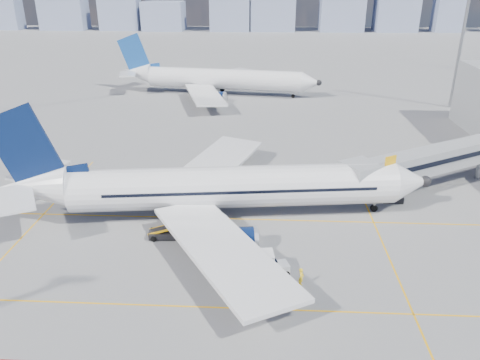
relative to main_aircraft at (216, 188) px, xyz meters
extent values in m
plane|color=gray|center=(1.92, -8.44, -3.22)|extent=(420.00, 420.00, 0.00)
cube|color=orange|center=(1.92, -0.44, -3.21)|extent=(60.00, 0.18, 0.01)
cube|color=orange|center=(1.92, -14.44, -3.21)|extent=(80.00, 0.15, 0.01)
cube|color=orange|center=(15.92, -6.44, -3.21)|extent=(0.15, 28.00, 0.01)
cube|color=orange|center=(-18.08, -0.44, -3.21)|extent=(0.15, 30.00, 0.01)
cube|color=gray|center=(24.17, 7.71, 0.68)|extent=(20.84, 13.93, 2.60)
cube|color=black|center=(24.17, 7.71, 0.88)|extent=(20.52, 13.82, 0.55)
cube|color=gray|center=(14.62, 2.06, 0.68)|extent=(4.49, 4.56, 3.00)
cube|color=black|center=(18.92, 4.36, -2.87)|extent=(2.20, 1.00, 0.70)
cylinder|color=gray|center=(18.92, 4.36, -1.52)|extent=(0.56, 0.56, 2.70)
cylinder|color=gray|center=(30.92, 11.56, -1.27)|extent=(0.60, 0.60, 3.90)
cube|color=orange|center=(17.42, 1.86, 2.48)|extent=(1.26, 0.82, 1.20)
cylinder|color=gray|center=(39.92, 46.56, 9.28)|extent=(0.56, 0.56, 25.00)
cube|color=gray|center=(-115.02, 181.56, 5.22)|extent=(10.79, 8.76, 16.88)
cube|color=gray|center=(-88.77, 181.56, 4.77)|extent=(20.46, 11.02, 15.97)
cube|color=gray|center=(-62.36, 181.56, 5.22)|extent=(17.95, 9.88, 16.87)
cube|color=gray|center=(-42.20, 181.56, 3.08)|extent=(18.38, 14.23, 12.60)
cube|color=gray|center=(-11.58, 181.56, 7.87)|extent=(17.68, 13.76, 22.16)
cube|color=gray|center=(7.69, 181.56, 8.09)|extent=(19.75, 12.41, 22.61)
cube|color=gray|center=(38.47, 181.56, 7.77)|extent=(19.28, 12.47, 21.97)
cube|color=gray|center=(62.57, 181.56, 10.17)|extent=(18.27, 11.66, 26.77)
cylinder|color=silver|center=(1.88, 0.23, 0.08)|extent=(32.79, 8.13, 4.23)
cone|color=silver|center=(19.96, 2.43, 0.08)|extent=(4.39, 4.67, 4.23)
sphere|color=black|center=(21.46, 2.61, 0.08)|extent=(1.33, 1.33, 1.19)
cone|color=silver|center=(-17.71, -2.16, 0.68)|extent=(7.40, 5.04, 4.23)
cube|color=black|center=(18.56, 2.26, 0.68)|extent=(1.81, 1.81, 0.49)
cube|color=silver|center=(-0.91, 9.72, -1.08)|extent=(10.65, 18.76, 0.62)
cube|color=silver|center=(1.44, -9.65, -1.08)|extent=(14.04, 18.25, 0.62)
cylinder|color=#08173E|center=(0.58, 6.40, -2.43)|extent=(4.18, 2.95, 2.49)
cylinder|color=#08173E|center=(2.10, -6.08, -2.43)|extent=(4.18, 2.95, 2.49)
cylinder|color=#A8ABAF|center=(2.63, 6.65, -2.43)|extent=(0.69, 2.59, 2.56)
cylinder|color=#A8ABAF|center=(4.15, -5.83, -2.43)|extent=(0.69, 2.59, 2.56)
cube|color=#08173E|center=(-17.71, -2.16, 4.42)|extent=(7.42, 1.24, 9.24)
cube|color=#08173E|center=(-15.12, -1.84, 1.82)|extent=(6.11, 1.06, 2.33)
cube|color=silver|center=(-18.56, 1.23, 1.06)|extent=(4.72, 6.71, 0.24)
cube|color=silver|center=(-17.72, -5.65, 1.06)|extent=(5.78, 6.89, 0.24)
cylinder|color=gray|center=(16.41, 2.00, -2.32)|extent=(0.31, 0.31, 1.80)
cylinder|color=black|center=(16.41, 2.00, -2.84)|extent=(0.79, 0.37, 0.76)
cylinder|color=gray|center=(0.46, 2.90, -2.42)|extent=(0.36, 0.36, 1.60)
cylinder|color=black|center=(0.46, 2.90, -2.72)|extent=(1.07, 0.77, 1.00)
cylinder|color=gray|center=(1.14, -2.70, -2.42)|extent=(0.36, 0.36, 1.60)
cylinder|color=black|center=(1.14, -2.70, -2.72)|extent=(1.07, 0.77, 1.00)
cube|color=black|center=(2.16, 2.37, 0.41)|extent=(26.48, 3.32, 0.28)
cube|color=black|center=(2.67, -1.78, 0.41)|extent=(26.48, 3.32, 0.28)
cylinder|color=silver|center=(-3.72, 54.20, 0.08)|extent=(32.17, 8.68, 4.15)
cone|color=silver|center=(13.96, 51.63, 0.08)|extent=(4.38, 4.65, 4.15)
sphere|color=black|center=(15.44, 51.42, 0.08)|extent=(1.33, 1.33, 1.17)
cone|color=silver|center=(-22.87, 56.97, 0.67)|extent=(7.33, 5.08, 4.15)
cube|color=black|center=(12.60, 51.83, 0.67)|extent=(1.81, 1.81, 0.48)
cube|color=silver|center=(-3.92, 63.90, -1.06)|extent=(14.05, 17.80, 0.61)
cube|color=silver|center=(-6.67, 44.95, -1.06)|extent=(10.10, 18.39, 0.61)
cylinder|color=#08173E|center=(-3.36, 60.38, -2.39)|extent=(4.14, 2.97, 2.45)
cylinder|color=#08173E|center=(-5.13, 48.17, -2.39)|extent=(4.14, 2.97, 2.45)
cylinder|color=#A8ABAF|center=(-1.36, 60.09, -2.39)|extent=(0.73, 2.54, 2.51)
cylinder|color=#A8ABAF|center=(-3.13, 47.88, -2.39)|extent=(0.73, 2.54, 2.51)
cube|color=navy|center=(-22.87, 56.97, 4.34)|extent=(7.26, 1.38, 9.07)
cube|color=navy|center=(-20.35, 56.61, 1.79)|extent=(5.98, 1.18, 2.29)
cube|color=silver|center=(-22.81, 60.40, 1.04)|extent=(5.76, 6.75, 0.23)
cube|color=silver|center=(-23.78, 53.67, 1.04)|extent=(4.51, 6.54, 0.23)
cylinder|color=black|center=(-4.37, 57.09, -2.72)|extent=(1.08, 0.79, 1.00)
cylinder|color=black|center=(-5.17, 51.61, -2.72)|extent=(1.08, 0.79, 1.00)
cylinder|color=black|center=(10.49, 52.14, -2.84)|extent=(0.79, 0.39, 0.76)
cube|color=silver|center=(5.81, -9.96, -2.65)|extent=(2.54, 1.86, 0.83)
cube|color=silver|center=(5.42, -10.08, -2.03)|extent=(1.34, 1.44, 0.62)
cube|color=black|center=(5.42, -10.08, -1.82)|extent=(1.22, 1.36, 0.36)
cylinder|color=black|center=(5.19, -10.75, -2.93)|extent=(0.62, 0.39, 0.58)
cylinder|color=black|center=(4.86, -9.66, -2.93)|extent=(0.62, 0.39, 0.58)
cylinder|color=black|center=(6.77, -10.26, -2.93)|extent=(0.62, 0.39, 0.58)
cylinder|color=black|center=(6.44, -9.17, -2.93)|extent=(0.62, 0.39, 0.58)
cube|color=black|center=(3.96, -10.03, -2.89)|extent=(3.90, 2.11, 0.19)
cube|color=silver|center=(3.04, -10.15, -1.98)|extent=(1.78, 1.74, 1.60)
cube|color=silver|center=(4.88, -9.92, -1.98)|extent=(1.78, 1.74, 1.60)
cylinder|color=black|center=(2.62, -10.94, -3.05)|extent=(0.35, 0.19, 0.33)
cylinder|color=black|center=(2.44, -9.50, -3.05)|extent=(0.35, 0.19, 0.33)
cylinder|color=black|center=(5.49, -10.57, -3.05)|extent=(0.35, 0.19, 0.33)
cylinder|color=black|center=(5.30, -9.13, -3.05)|extent=(0.35, 0.19, 0.33)
cube|color=black|center=(-3.94, -4.55, -2.80)|extent=(3.95, 1.55, 0.65)
cube|color=black|center=(-3.20, -4.52, -1.83)|extent=(5.59, 1.15, 1.71)
cube|color=orange|center=(-3.22, -4.01, -1.83)|extent=(5.58, 0.30, 1.78)
cube|color=orange|center=(-3.18, -5.03, -1.83)|extent=(5.58, 0.30, 1.78)
cylinder|color=black|center=(-5.40, -5.25, -2.94)|extent=(0.56, 0.24, 0.56)
cylinder|color=black|center=(-5.45, -3.96, -2.94)|extent=(0.56, 0.24, 0.56)
cylinder|color=black|center=(-2.43, -5.13, -2.94)|extent=(0.56, 0.24, 0.56)
cylinder|color=black|center=(-2.49, -3.84, -2.94)|extent=(0.56, 0.24, 0.56)
imported|color=yellow|center=(7.88, -11.42, -2.40)|extent=(0.56, 0.69, 1.63)
camera|label=1|loc=(4.66, -42.54, 19.48)|focal=35.00mm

